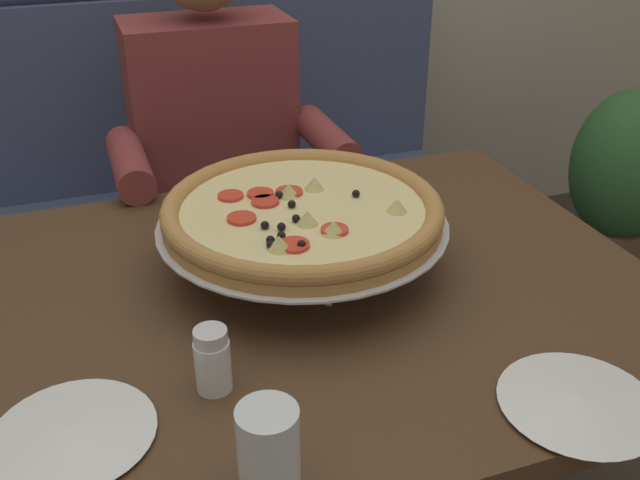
% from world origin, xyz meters
% --- Properties ---
extents(booth_bench, '(1.63, 0.78, 1.13)m').
position_xyz_m(booth_bench, '(0.00, 0.93, 0.40)').
color(booth_bench, '#424C6B').
rests_on(booth_bench, ground_plane).
extents(dining_table, '(1.25, 0.92, 0.73)m').
position_xyz_m(dining_table, '(0.00, 0.00, 0.64)').
color(dining_table, '#4C331E').
rests_on(dining_table, ground_plane).
extents(diner_main, '(0.54, 0.64, 1.27)m').
position_xyz_m(diner_main, '(0.03, 0.67, 0.71)').
color(diner_main, '#2D3342').
rests_on(diner_main, ground_plane).
extents(pizza, '(0.50, 0.50, 0.14)m').
position_xyz_m(pizza, '(0.05, 0.07, 0.83)').
color(pizza, silver).
rests_on(pizza, dining_table).
extents(shaker_oregano, '(0.05, 0.05, 0.10)m').
position_xyz_m(shaker_oregano, '(-0.17, -0.20, 0.77)').
color(shaker_oregano, white).
rests_on(shaker_oregano, dining_table).
extents(plate_near_left, '(0.21, 0.21, 0.02)m').
position_xyz_m(plate_near_left, '(-0.36, -0.23, 0.74)').
color(plate_near_left, white).
rests_on(plate_near_left, dining_table).
extents(plate_near_right, '(0.21, 0.21, 0.02)m').
position_xyz_m(plate_near_right, '(0.28, -0.39, 0.74)').
color(plate_near_right, white).
rests_on(plate_near_right, dining_table).
extents(drinking_glass, '(0.07, 0.07, 0.12)m').
position_xyz_m(drinking_glass, '(-0.15, -0.40, 0.78)').
color(drinking_glass, silver).
rests_on(drinking_glass, dining_table).
extents(potted_plant, '(0.36, 0.36, 0.70)m').
position_xyz_m(potted_plant, '(1.41, 0.79, 0.39)').
color(potted_plant, brown).
rests_on(potted_plant, ground_plane).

